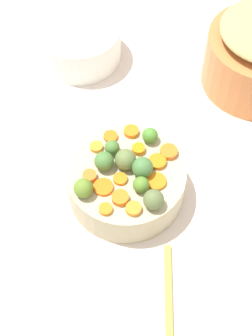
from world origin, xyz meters
The scene contains 24 objects.
tabletop centered at (0.00, 0.00, 0.01)m, with size 2.40×2.40×0.02m, color silver.
serving_bowl_carrots centered at (-0.01, -0.05, 0.06)m, with size 0.22×0.22×0.08m, color #BAB28F.
carrot_slice_0 centered at (0.01, -0.11, 0.10)m, with size 0.03×0.03×0.01m, color orange.
carrot_slice_1 centered at (0.05, -0.04, 0.10)m, with size 0.04×0.04×0.01m, color orange.
carrot_slice_2 centered at (-0.03, -0.10, 0.10)m, with size 0.04×0.04×0.01m, color orange.
carrot_slice_3 centered at (-0.08, 0.00, 0.10)m, with size 0.03×0.03×0.01m, color orange.
carrot_slice_4 centered at (-0.06, -0.10, 0.10)m, with size 0.03×0.03×0.01m, color orange.
carrot_slice_5 centered at (-0.01, 0.00, 0.10)m, with size 0.02×0.02×0.01m, color orange.
carrot_slice_6 centered at (0.03, -0.01, 0.10)m, with size 0.03×0.03×0.01m, color orange.
carrot_slice_7 centered at (-0.01, -0.07, 0.10)m, with size 0.03×0.03×0.01m, color orange.
carrot_slice_8 centered at (0.04, -0.11, 0.10)m, with size 0.03×0.03×0.01m, color orange.
carrot_slice_9 centered at (0.00, -0.14, 0.10)m, with size 0.02×0.02×0.01m, color orange.
carrot_slice_10 centered at (-0.05, 0.03, 0.10)m, with size 0.03×0.03×0.01m, color orange.
carrot_slice_11 centered at (0.04, 0.02, 0.10)m, with size 0.03×0.03×0.01m, color orange.
carrot_slice_12 centered at (-0.09, -0.04, 0.10)m, with size 0.02×0.02×0.01m, color orange.
brussels_sprout_0 centered at (-0.05, -0.13, 0.11)m, with size 0.04×0.04×0.04m, color olive.
brussels_sprout_1 centered at (-0.05, -0.06, 0.11)m, with size 0.04×0.04×0.04m, color #487738.
brussels_sprout_2 centered at (-0.02, -0.04, 0.11)m, with size 0.04×0.04×0.04m, color #5E733D.
brussels_sprout_3 centered at (0.07, -0.09, 0.11)m, with size 0.04×0.04×0.04m, color #596C3D.
brussels_sprout_4 centered at (0.02, -0.04, 0.11)m, with size 0.04×0.04×0.04m, color #45773D.
brussels_sprout_5 centered at (-0.01, 0.03, 0.11)m, with size 0.03×0.03×0.03m, color #4B882F.
brussels_sprout_6 centered at (-0.06, -0.03, 0.11)m, with size 0.03×0.03×0.03m, color #497634.
brussels_sprout_7 centered at (0.03, -0.07, 0.11)m, with size 0.03×0.03×0.03m, color #53832C.
casserole_dish centered at (-0.30, 0.22, 0.06)m, with size 0.19×0.19×0.08m, color white.
Camera 1 is at (0.24, -0.48, 0.86)m, focal length 52.72 mm.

